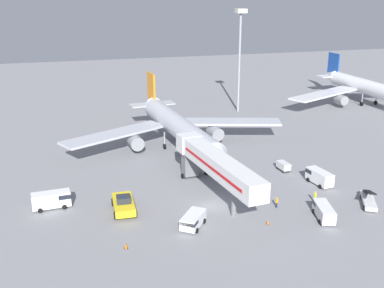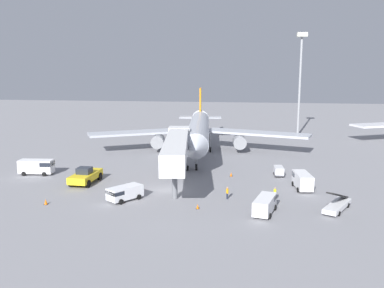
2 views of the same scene
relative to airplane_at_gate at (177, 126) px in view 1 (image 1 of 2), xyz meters
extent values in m
plane|color=gray|center=(-1.38, -26.40, -4.59)|extent=(300.00, 300.00, 0.00)
cylinder|color=#B7BCC6|center=(0.14, -1.54, 0.14)|extent=(7.19, 33.63, 4.09)
cone|color=#B7BCC6|center=(1.89, -20.14, 0.14)|extent=(4.36, 4.31, 4.01)
cone|color=#B7BCC6|center=(-1.70, 18.14, 0.45)|extent=(4.44, 6.49, 3.88)
cube|color=orange|center=(-1.56, 16.61, 4.23)|extent=(0.81, 4.85, 6.54)
cube|color=#B7BCC6|center=(0.93, 16.40, 0.65)|extent=(5.21, 3.96, 0.24)
cube|color=#B7BCC6|center=(-3.96, 15.95, 0.65)|extent=(5.21, 3.96, 0.24)
cube|color=#B7BCC6|center=(11.56, 2.61, -0.78)|extent=(21.56, 10.66, 0.44)
cube|color=#B7BCC6|center=(-11.85, 0.41, -0.78)|extent=(20.92, 13.97, 0.44)
cylinder|color=gray|center=(8.13, 0.91, -2.36)|extent=(2.90, 3.61, 2.60)
cylinder|color=gray|center=(-8.15, -0.61, -2.36)|extent=(2.90, 3.61, 2.60)
cylinder|color=gray|center=(1.36, -14.51, -2.56)|extent=(0.28, 0.28, 2.95)
cylinder|color=black|center=(1.36, -14.51, -4.04)|extent=(0.45, 1.13, 1.10)
cylinder|color=gray|center=(2.30, 0.67, -2.56)|extent=(0.28, 0.28, 2.95)
cylinder|color=black|center=(2.30, 0.67, -4.04)|extent=(0.45, 1.13, 1.10)
cylinder|color=gray|center=(-2.38, 0.23, -2.56)|extent=(0.28, 0.28, 2.95)
cylinder|color=black|center=(-2.38, 0.23, -4.04)|extent=(0.45, 1.13, 1.10)
cube|color=silver|center=(-0.09, -25.72, 1.19)|extent=(5.71, 21.94, 2.70)
cube|color=red|center=(-1.60, -25.91, 1.19)|extent=(2.34, 18.12, 0.44)
cube|color=silver|center=(-1.53, -14.34, 1.19)|extent=(3.78, 3.21, 2.84)
cube|color=#232833|center=(-1.70, -13.05, 1.44)|extent=(3.30, 0.65, 0.90)
cube|color=slate|center=(-1.46, -14.93, -2.17)|extent=(2.76, 2.11, 4.03)
cylinder|color=black|center=(-2.87, -15.11, -4.19)|extent=(0.40, 0.83, 0.80)
cylinder|color=black|center=(-0.04, -14.75, -4.19)|extent=(0.40, 0.83, 0.80)
cylinder|color=slate|center=(0.46, -30.03, -2.37)|extent=(0.70, 0.70, 4.43)
cube|color=yellow|center=(-13.91, -24.53, -3.54)|extent=(3.08, 6.70, 1.00)
cube|color=#232833|center=(-13.93, -24.85, -2.59)|extent=(2.03, 1.89, 0.90)
cylinder|color=black|center=(-12.69, -26.72, -4.04)|extent=(0.45, 1.12, 1.10)
cylinder|color=black|center=(-15.33, -26.60, -4.04)|extent=(0.45, 1.12, 1.10)
cylinder|color=black|center=(-12.50, -22.45, -4.04)|extent=(0.45, 1.12, 1.10)
cylinder|color=black|center=(-15.14, -22.33, -4.04)|extent=(0.45, 1.12, 1.10)
cube|color=white|center=(20.52, -32.09, -4.01)|extent=(4.32, 6.12, 0.55)
cube|color=black|center=(20.52, -32.09, -2.65)|extent=(3.69, 5.81, 2.12)
cylinder|color=black|center=(20.35, -34.06, -4.29)|extent=(0.48, 0.63, 0.60)
cylinder|color=black|center=(18.97, -33.32, -4.29)|extent=(0.48, 0.63, 0.60)
cylinder|color=black|center=(22.07, -30.85, -4.29)|extent=(0.48, 0.63, 0.60)
cylinder|color=black|center=(20.69, -30.11, -4.29)|extent=(0.48, 0.63, 0.60)
cube|color=white|center=(-23.65, -20.70, -3.25)|extent=(5.47, 2.41, 2.09)
cube|color=#1E232D|center=(-21.84, -20.56, -2.79)|extent=(1.86, 2.17, 0.67)
cylinder|color=black|center=(-22.07, -19.61, -4.25)|extent=(0.71, 0.41, 0.68)
cylinder|color=black|center=(-21.93, -21.53, -4.25)|extent=(0.71, 0.41, 0.68)
cylinder|color=black|center=(-25.37, -19.86, -4.25)|extent=(0.71, 0.41, 0.68)
cylinder|color=black|center=(-25.22, -21.79, -4.25)|extent=(0.71, 0.41, 0.68)
cube|color=white|center=(17.51, -23.44, -3.31)|extent=(2.52, 5.16, 1.98)
cube|color=#1E232D|center=(17.29, -21.77, -2.87)|extent=(2.11, 1.82, 0.64)
cylinder|color=black|center=(16.41, -22.04, -4.25)|extent=(0.43, 0.72, 0.68)
cylinder|color=black|center=(18.21, -21.80, -4.25)|extent=(0.43, 0.72, 0.68)
cylinder|color=black|center=(16.81, -25.08, -4.25)|extent=(0.43, 0.72, 0.68)
cylinder|color=black|center=(18.61, -24.85, -4.25)|extent=(0.43, 0.72, 0.68)
cube|color=white|center=(-5.79, -31.58, -3.54)|extent=(4.40, 4.88, 1.52)
cube|color=#1E232D|center=(-6.73, -32.82, -3.21)|extent=(2.55, 2.43, 0.49)
cylinder|color=black|center=(-5.86, -33.31, -4.25)|extent=(0.71, 0.77, 0.68)
cylinder|color=black|center=(-7.44, -32.11, -4.25)|extent=(0.71, 0.77, 0.68)
cylinder|color=black|center=(-4.15, -31.06, -4.25)|extent=(0.71, 0.77, 0.68)
cylinder|color=black|center=(-5.73, -29.86, -4.25)|extent=(0.71, 0.77, 0.68)
cube|color=white|center=(11.89, -34.28, -3.47)|extent=(3.04, 5.40, 1.66)
cube|color=#1E232D|center=(12.32, -32.60, -3.10)|extent=(2.21, 2.04, 0.53)
cylinder|color=black|center=(11.43, -32.53, -4.25)|extent=(0.49, 0.74, 0.68)
cylinder|color=black|center=(13.13, -32.97, -4.25)|extent=(0.49, 0.74, 0.68)
cylinder|color=black|center=(10.64, -35.60, -4.25)|extent=(0.49, 0.74, 0.68)
cylinder|color=black|center=(12.35, -36.03, -4.25)|extent=(0.49, 0.74, 0.68)
cube|color=#38383D|center=(14.69, -16.43, -4.30)|extent=(1.53, 2.84, 0.22)
cube|color=silver|center=(14.69, -16.43, -3.65)|extent=(1.53, 2.84, 1.07)
cylinder|color=black|center=(15.38, -17.35, -4.41)|extent=(0.14, 0.37, 0.36)
cylinder|color=black|center=(14.13, -17.43, -4.41)|extent=(0.14, 0.37, 0.36)
cylinder|color=black|center=(15.25, -15.42, -4.41)|extent=(0.14, 0.37, 0.36)
cylinder|color=black|center=(14.01, -15.50, -4.41)|extent=(0.14, 0.37, 0.36)
cylinder|color=#1E2333|center=(7.26, -29.36, -4.20)|extent=(0.29, 0.29, 0.78)
cylinder|color=orange|center=(7.26, -29.36, -3.50)|extent=(0.39, 0.39, 0.62)
sphere|color=tan|center=(7.26, -29.36, -3.07)|extent=(0.21, 0.21, 0.21)
cylinder|color=#1E2333|center=(13.34, -29.41, -4.15)|extent=(0.27, 0.27, 0.87)
cylinder|color=#D8EA19|center=(13.34, -29.41, -3.37)|extent=(0.36, 0.36, 0.69)
sphere|color=tan|center=(13.34, -29.41, -2.88)|extent=(0.24, 0.24, 0.24)
cube|color=black|center=(-15.12, -34.63, -4.57)|extent=(0.46, 0.46, 0.03)
cone|color=orange|center=(-15.12, -34.63, -4.22)|extent=(0.39, 0.39, 0.68)
cube|color=black|center=(7.27, -17.74, -4.57)|extent=(0.43, 0.43, 0.03)
cone|color=orange|center=(7.27, -17.74, -4.24)|extent=(0.37, 0.37, 0.64)
cube|color=black|center=(3.90, -33.70, -4.57)|extent=(0.39, 0.39, 0.03)
cone|color=orange|center=(3.90, -33.70, -4.28)|extent=(0.33, 0.33, 0.57)
cylinder|color=silver|center=(57.91, 18.39, 0.04)|extent=(5.64, 35.41, 3.89)
cone|color=silver|center=(56.87, 39.24, 0.33)|extent=(4.01, 6.67, 3.69)
cube|color=#1947A3|center=(56.95, 37.62, 3.93)|extent=(0.61, 5.12, 6.22)
cube|color=silver|center=(59.30, 37.27, 0.53)|extent=(4.85, 3.94, 0.24)
cube|color=silver|center=(54.64, 37.04, 0.53)|extent=(4.85, 3.94, 0.24)
cube|color=silver|center=(44.79, 21.23, -0.83)|extent=(23.54, 14.54, 0.44)
cylinder|color=gray|center=(48.88, 19.86, -2.31)|extent=(2.55, 3.23, 2.39)
cylinder|color=gray|center=(60.04, 20.61, -2.58)|extent=(0.28, 0.28, 2.91)
cylinder|color=black|center=(60.04, 20.61, -4.04)|extent=(0.40, 1.12, 1.10)
cylinder|color=gray|center=(55.57, 20.39, -2.58)|extent=(0.28, 0.28, 2.91)
cylinder|color=black|center=(55.57, 20.39, -4.04)|extent=(0.40, 1.12, 1.10)
cylinder|color=#93969B|center=(22.07, 24.16, 7.45)|extent=(0.56, 0.56, 24.08)
cube|color=silver|center=(22.07, 24.16, 19.99)|extent=(2.40, 2.40, 1.00)
camera|label=1|loc=(-21.40, -85.65, 25.48)|focal=44.70mm
camera|label=2|loc=(9.71, -81.92, 12.34)|focal=39.23mm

